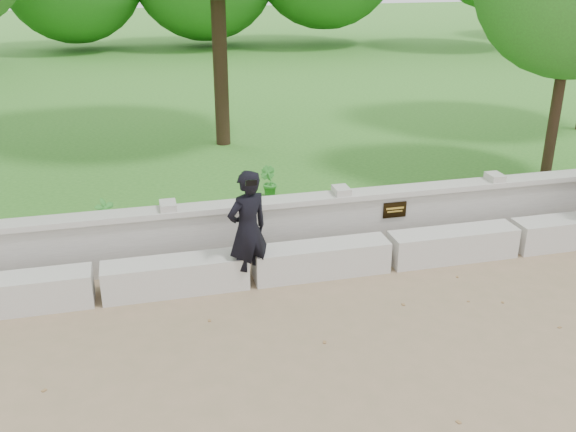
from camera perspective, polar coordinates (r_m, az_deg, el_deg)
The scene contains 7 objects.
ground at distance 7.85m, azimuth 14.19°, elevation -10.42°, with size 80.00×80.00×0.00m, color #8B7155.
lawn at distance 20.42m, azimuth -4.29°, elevation 10.94°, with size 40.00×22.00×0.25m, color #316E22.
concrete_bench at distance 9.23m, azimuth 8.94°, elevation -3.16°, with size 11.90×0.45×0.45m.
parapet_wall at distance 9.73m, azimuth 7.46°, elevation -0.17°, with size 12.50×0.35×0.90m.
man_main at distance 8.35m, azimuth -3.60°, elevation -1.27°, with size 0.70×0.66×1.64m.
shrub_a at distance 9.74m, azimuth -15.83°, elevation -0.25°, with size 0.32×0.22×0.61m, color #348A2F.
shrub_b at distance 10.99m, azimuth -1.75°, elevation 3.03°, with size 0.30×0.24×0.54m, color #348A2F.
Camera 1 is at (-3.38, -5.73, 4.17)m, focal length 40.00 mm.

